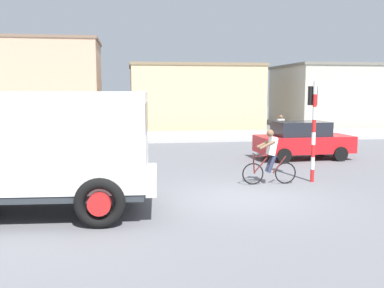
{
  "coord_description": "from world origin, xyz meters",
  "views": [
    {
      "loc": [
        -3.17,
        -11.16,
        2.96
      ],
      "look_at": [
        -1.11,
        2.5,
        1.2
      ],
      "focal_mm": 40.42,
      "sensor_mm": 36.0,
      "label": 1
    }
  ],
  "objects_px": {
    "cyclist": "(270,157)",
    "traffic_light_pole": "(313,117)",
    "truck_foreground": "(38,144)",
    "car_red_near": "(303,140)",
    "pedestrian_near_kerb": "(280,130)"
  },
  "relations": [
    {
      "from": "cyclist",
      "to": "traffic_light_pole",
      "type": "relative_size",
      "value": 0.54
    },
    {
      "from": "truck_foreground",
      "to": "cyclist",
      "type": "xyz_separation_m",
      "value": [
        6.48,
        2.25,
        -0.8
      ]
    },
    {
      "from": "traffic_light_pole",
      "to": "car_red_near",
      "type": "distance_m",
      "value": 4.76
    },
    {
      "from": "cyclist",
      "to": "car_red_near",
      "type": "height_order",
      "value": "cyclist"
    },
    {
      "from": "truck_foreground",
      "to": "traffic_light_pole",
      "type": "xyz_separation_m",
      "value": [
        7.95,
        2.46,
        0.4
      ]
    },
    {
      "from": "pedestrian_near_kerb",
      "to": "car_red_near",
      "type": "bearing_deg",
      "value": -97.71
    },
    {
      "from": "cyclist",
      "to": "pedestrian_near_kerb",
      "type": "height_order",
      "value": "cyclist"
    },
    {
      "from": "truck_foreground",
      "to": "car_red_near",
      "type": "relative_size",
      "value": 1.37
    },
    {
      "from": "traffic_light_pole",
      "to": "car_red_near",
      "type": "height_order",
      "value": "traffic_light_pole"
    },
    {
      "from": "truck_foreground",
      "to": "pedestrian_near_kerb",
      "type": "bearing_deg",
      "value": 47.82
    },
    {
      "from": "truck_foreground",
      "to": "car_red_near",
      "type": "bearing_deg",
      "value": 35.59
    },
    {
      "from": "cyclist",
      "to": "truck_foreground",
      "type": "bearing_deg",
      "value": -160.86
    },
    {
      "from": "truck_foreground",
      "to": "traffic_light_pole",
      "type": "height_order",
      "value": "traffic_light_pole"
    },
    {
      "from": "pedestrian_near_kerb",
      "to": "traffic_light_pole",
      "type": "bearing_deg",
      "value": -103.7
    },
    {
      "from": "truck_foreground",
      "to": "pedestrian_near_kerb",
      "type": "height_order",
      "value": "truck_foreground"
    }
  ]
}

